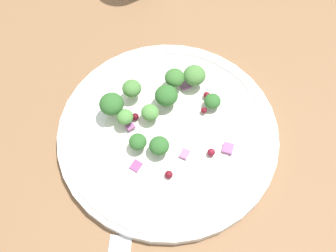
# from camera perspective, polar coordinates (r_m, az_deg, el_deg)

# --- Properties ---
(ground_plane) EXTENTS (1.80, 1.80, 0.02)m
(ground_plane) POSITION_cam_1_polar(r_m,az_deg,el_deg) (0.57, -3.88, -1.95)
(ground_plane) COLOR brown
(plate) EXTENTS (0.27, 0.27, 0.02)m
(plate) POSITION_cam_1_polar(r_m,az_deg,el_deg) (0.55, 0.00, -0.92)
(plate) COLOR white
(plate) RESTS_ON ground_plane
(dressing_pool) EXTENTS (0.16, 0.16, 0.00)m
(dressing_pool) POSITION_cam_1_polar(r_m,az_deg,el_deg) (0.55, 0.00, -0.71)
(dressing_pool) COLOR white
(dressing_pool) RESTS_ON plate
(broccoli_floret_0) EXTENTS (0.02, 0.02, 0.02)m
(broccoli_floret_0) POSITION_cam_1_polar(r_m,az_deg,el_deg) (0.56, -4.58, 4.72)
(broccoli_floret_0) COLOR #9EC684
(broccoli_floret_0) RESTS_ON plate
(broccoli_floret_1) EXTENTS (0.02, 0.02, 0.02)m
(broccoli_floret_1) POSITION_cam_1_polar(r_m,az_deg,el_deg) (0.52, -1.32, -2.72)
(broccoli_floret_1) COLOR #8EB77A
(broccoli_floret_1) RESTS_ON plate
(broccoli_floret_2) EXTENTS (0.02, 0.02, 0.02)m
(broccoli_floret_2) POSITION_cam_1_polar(r_m,az_deg,el_deg) (0.56, 5.63, 3.12)
(broccoli_floret_2) COLOR #9EC684
(broccoli_floret_2) RESTS_ON plate
(broccoli_floret_3) EXTENTS (0.02, 0.02, 0.02)m
(broccoli_floret_3) POSITION_cam_1_polar(r_m,az_deg,el_deg) (0.52, -3.83, -2.02)
(broccoli_floret_3) COLOR #8EB77A
(broccoli_floret_3) RESTS_ON plate
(broccoli_floret_4) EXTENTS (0.03, 0.03, 0.03)m
(broccoli_floret_4) POSITION_cam_1_polar(r_m,az_deg,el_deg) (0.57, 3.35, 6.37)
(broccoli_floret_4) COLOR #8EB77A
(broccoli_floret_4) RESTS_ON plate
(broccoli_floret_5) EXTENTS (0.02, 0.02, 0.02)m
(broccoli_floret_5) POSITION_cam_1_polar(r_m,az_deg,el_deg) (0.54, -5.47, 1.10)
(broccoli_floret_5) COLOR #9EC684
(broccoli_floret_5) RESTS_ON plate
(broccoli_floret_6) EXTENTS (0.03, 0.03, 0.03)m
(broccoli_floret_6) POSITION_cam_1_polar(r_m,az_deg,el_deg) (0.55, 0.01, 3.68)
(broccoli_floret_6) COLOR #ADD18E
(broccoli_floret_6) RESTS_ON plate
(broccoli_floret_7) EXTENTS (0.02, 0.02, 0.02)m
(broccoli_floret_7) POSITION_cam_1_polar(r_m,az_deg,el_deg) (0.54, -2.17, 1.62)
(broccoli_floret_7) COLOR #9EC684
(broccoli_floret_7) RESTS_ON plate
(broccoli_floret_8) EXTENTS (0.03, 0.03, 0.03)m
(broccoli_floret_8) POSITION_cam_1_polar(r_m,az_deg,el_deg) (0.54, -7.10, 2.76)
(broccoli_floret_8) COLOR #8EB77A
(broccoli_floret_8) RESTS_ON plate
(broccoli_floret_9) EXTENTS (0.03, 0.03, 0.03)m
(broccoli_floret_9) POSITION_cam_1_polar(r_m,az_deg,el_deg) (0.56, 0.85, 6.08)
(broccoli_floret_9) COLOR #8EB77A
(broccoli_floret_9) RESTS_ON plate
(cranberry_0) EXTENTS (0.01, 0.01, 0.01)m
(cranberry_0) POSITION_cam_1_polar(r_m,az_deg,el_deg) (0.52, 0.09, -6.15)
(cranberry_0) COLOR maroon
(cranberry_0) RESTS_ON plate
(cranberry_1) EXTENTS (0.01, 0.01, 0.01)m
(cranberry_1) POSITION_cam_1_polar(r_m,az_deg,el_deg) (0.53, 5.46, -3.32)
(cranberry_1) COLOR maroon
(cranberry_1) RESTS_ON plate
(cranberry_2) EXTENTS (0.01, 0.01, 0.01)m
(cranberry_2) POSITION_cam_1_polar(r_m,az_deg,el_deg) (0.56, 4.54, 1.99)
(cranberry_2) COLOR maroon
(cranberry_2) RESTS_ON plate
(cranberry_3) EXTENTS (0.01, 0.01, 0.01)m
(cranberry_3) POSITION_cam_1_polar(r_m,az_deg,el_deg) (0.56, -1.75, 1.83)
(cranberry_3) COLOR maroon
(cranberry_3) RESTS_ON plate
(cranberry_4) EXTENTS (0.01, 0.01, 0.01)m
(cranberry_4) POSITION_cam_1_polar(r_m,az_deg,el_deg) (0.55, -4.15, 1.18)
(cranberry_4) COLOR #4C0A14
(cranberry_4) RESTS_ON plate
(cranberry_5) EXTENTS (0.01, 0.01, 0.01)m
(cranberry_5) POSITION_cam_1_polar(r_m,az_deg,el_deg) (0.57, 4.90, 3.90)
(cranberry_5) COLOR maroon
(cranberry_5) RESTS_ON plate
(onion_bit_0) EXTENTS (0.01, 0.02, 0.00)m
(onion_bit_0) POSITION_cam_1_polar(r_m,az_deg,el_deg) (0.55, -4.58, 0.39)
(onion_bit_0) COLOR #934C84
(onion_bit_0) RESTS_ON plate
(onion_bit_1) EXTENTS (0.01, 0.01, 0.00)m
(onion_bit_1) POSITION_cam_1_polar(r_m,az_deg,el_deg) (0.53, -4.04, -5.08)
(onion_bit_1) COLOR #843D75
(onion_bit_1) RESTS_ON plate
(onion_bit_2) EXTENTS (0.01, 0.01, 0.01)m
(onion_bit_2) POSITION_cam_1_polar(r_m,az_deg,el_deg) (0.53, 2.10, -3.59)
(onion_bit_2) COLOR #A35B93
(onion_bit_2) RESTS_ON plate
(onion_bit_3) EXTENTS (0.01, 0.01, 0.00)m
(onion_bit_3) POSITION_cam_1_polar(r_m,az_deg,el_deg) (0.58, 2.41, 4.89)
(onion_bit_3) COLOR #A35B93
(onion_bit_3) RESTS_ON plate
(onion_bit_4) EXTENTS (0.02, 0.02, 0.00)m
(onion_bit_4) POSITION_cam_1_polar(r_m,az_deg,el_deg) (0.54, 7.55, -2.81)
(onion_bit_4) COLOR #934C84
(onion_bit_4) RESTS_ON plate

